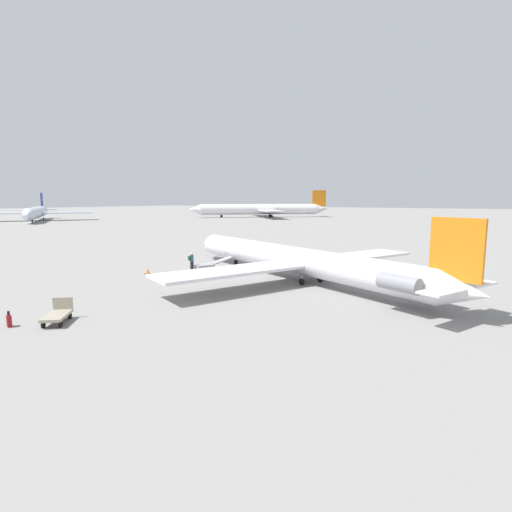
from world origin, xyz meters
The scene contains 9 objects.
ground_plane centered at (0.00, 0.00, 0.00)m, with size 600.00×600.00×0.00m, color gray.
airplane_main centered at (-0.82, 0.36, 1.74)m, with size 30.99×24.66×5.86m.
airplane_taxiing_distant centered at (111.06, -41.28, 2.72)m, with size 38.42×30.54×9.15m.
airplane_far_center centered at (63.41, -101.45, 3.08)m, with size 44.06×40.23×10.35m.
boarding_stairs centered at (9.04, 0.03, 0.36)m, with size 2.53×4.08×1.53m.
passenger centered at (9.99, 1.39, 1.00)m, with size 0.45×0.57×1.74m.
luggage_cart centered at (5.37, 18.15, 0.46)m, with size 2.23×2.40×1.22m.
suitcase centered at (6.92, 19.97, 0.33)m, with size 0.41×0.32×0.88m.
traffic_cone_near_stairs centered at (12.13, 5.07, 0.26)m, with size 0.50×0.50×0.55m.
Camera 1 is at (-15.47, 30.75, 6.88)m, focal length 28.00 mm.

